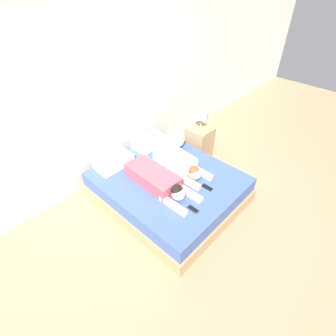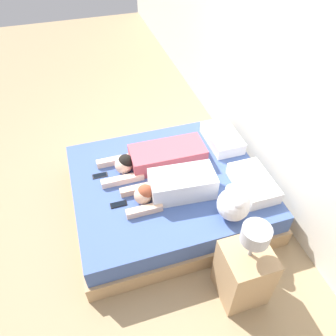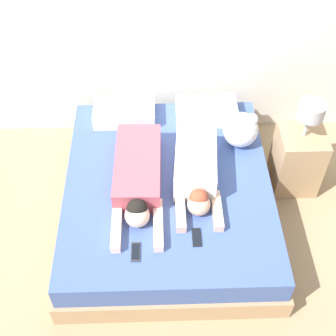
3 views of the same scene
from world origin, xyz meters
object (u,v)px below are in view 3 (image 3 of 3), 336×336
at_px(pillow_head_left, 124,112).
at_px(person_right, 196,171).
at_px(cell_phone_left, 136,252).
at_px(person_left, 138,176).
at_px(plush_toy, 241,129).
at_px(nightstand, 298,157).
at_px(bed, 168,197).
at_px(cell_phone_right, 197,237).
at_px(pillow_head_right, 206,111).

bearing_deg(pillow_head_left, person_right, -52.45).
xyz_separation_m(person_right, cell_phone_left, (-0.47, -0.66, -0.11)).
bearing_deg(person_left, cell_phone_left, -90.99).
height_order(plush_toy, nightstand, nightstand).
relative_size(person_right, plush_toy, 2.89).
height_order(person_left, person_right, person_right).
bearing_deg(person_left, plush_toy, 27.50).
xyz_separation_m(bed, pillow_head_left, (-0.37, 0.76, 0.28)).
distance_m(bed, cell_phone_right, 0.62).
bearing_deg(plush_toy, nightstand, -12.38).
height_order(pillow_head_right, person_left, person_left).
xyz_separation_m(person_right, nightstand, (0.91, 0.31, -0.19)).
bearing_deg(cell_phone_right, bed, 109.05).
distance_m(pillow_head_left, person_right, 0.97).
distance_m(pillow_head_right, cell_phone_right, 1.33).
distance_m(person_left, plush_toy, 0.97).
bearing_deg(cell_phone_right, plush_toy, 65.95).
distance_m(bed, cell_phone_left, 0.74).
height_order(bed, person_right, person_right).
height_order(bed, pillow_head_right, pillow_head_right).
bearing_deg(pillow_head_left, plush_toy, -19.26).
height_order(bed, pillow_head_left, pillow_head_left).
bearing_deg(cell_phone_left, cell_phone_right, 13.98).
bearing_deg(pillow_head_left, cell_phone_left, -85.09).
distance_m(pillow_head_right, nightstand, 0.90).
height_order(pillow_head_right, plush_toy, plush_toy).
relative_size(cell_phone_right, plush_toy, 0.50).
height_order(cell_phone_left, cell_phone_right, same).
xyz_separation_m(person_left, cell_phone_left, (-0.01, -0.63, -0.09)).
relative_size(bed, person_left, 1.75).
distance_m(cell_phone_left, plush_toy, 1.39).
bearing_deg(cell_phone_left, nightstand, 35.02).
relative_size(pillow_head_left, person_right, 0.60).
distance_m(cell_phone_right, plush_toy, 1.07).
relative_size(cell_phone_left, nightstand, 0.17).
height_order(pillow_head_right, cell_phone_right, pillow_head_right).
relative_size(bed, pillow_head_left, 3.63).
bearing_deg(cell_phone_left, person_left, 89.01).
bearing_deg(nightstand, cell_phone_right, -137.66).
distance_m(pillow_head_left, plush_toy, 1.05).
bearing_deg(cell_phone_right, pillow_head_right, 82.22).
height_order(bed, cell_phone_right, cell_phone_right).
bearing_deg(person_left, pillow_head_left, 99.51).
bearing_deg(plush_toy, pillow_head_left, 160.74).
bearing_deg(nightstand, cell_phone_left, -144.98).
height_order(cell_phone_right, nightstand, nightstand).
bearing_deg(person_right, nightstand, 18.75).
height_order(bed, nightstand, nightstand).
relative_size(cell_phone_right, nightstand, 0.17).
distance_m(pillow_head_left, cell_phone_right, 1.43).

